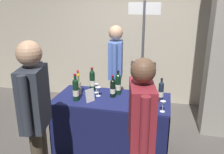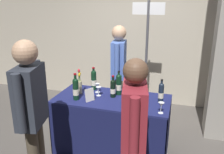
{
  "view_description": "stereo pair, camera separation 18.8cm",
  "coord_description": "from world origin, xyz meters",
  "px_view_note": "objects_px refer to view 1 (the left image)",
  "views": [
    {
      "loc": [
        0.68,
        -2.87,
        2.04
      ],
      "look_at": [
        0.0,
        0.0,
        1.1
      ],
      "focal_mm": 37.81,
      "sensor_mm": 36.0,
      "label": 1
    },
    {
      "loc": [
        0.86,
        -2.82,
        2.04
      ],
      "look_at": [
        0.0,
        0.0,
        1.1
      ],
      "focal_mm": 37.81,
      "sensor_mm": 36.0,
      "label": 2
    }
  ],
  "objects_px": {
    "featured_wine_bottle": "(118,84)",
    "flower_vase": "(78,86)",
    "wine_glass_near_vendor": "(163,104)",
    "wine_glass_near_taster": "(98,90)",
    "display_bottle_0": "(161,91)",
    "taster_foreground_right": "(141,126)",
    "vendor_presenter": "(116,67)",
    "tasting_table": "(112,115)",
    "booth_signpost": "(143,49)",
    "wine_glass_mid": "(96,86)"
  },
  "relations": [
    {
      "from": "wine_glass_near_taster",
      "to": "taster_foreground_right",
      "type": "relative_size",
      "value": 0.08
    },
    {
      "from": "flower_vase",
      "to": "vendor_presenter",
      "type": "bearing_deg",
      "value": 63.65
    },
    {
      "from": "tasting_table",
      "to": "wine_glass_near_vendor",
      "type": "height_order",
      "value": "wine_glass_near_vendor"
    },
    {
      "from": "tasting_table",
      "to": "wine_glass_near_taster",
      "type": "bearing_deg",
      "value": 171.78
    },
    {
      "from": "wine_glass_near_vendor",
      "to": "wine_glass_near_taster",
      "type": "bearing_deg",
      "value": 161.51
    },
    {
      "from": "tasting_table",
      "to": "taster_foreground_right",
      "type": "relative_size",
      "value": 0.97
    },
    {
      "from": "featured_wine_bottle",
      "to": "taster_foreground_right",
      "type": "height_order",
      "value": "taster_foreground_right"
    },
    {
      "from": "featured_wine_bottle",
      "to": "flower_vase",
      "type": "xyz_separation_m",
      "value": [
        -0.55,
        -0.12,
        -0.04
      ]
    },
    {
      "from": "tasting_table",
      "to": "display_bottle_0",
      "type": "distance_m",
      "value": 0.75
    },
    {
      "from": "wine_glass_mid",
      "to": "booth_signpost",
      "type": "relative_size",
      "value": 0.06
    },
    {
      "from": "wine_glass_mid",
      "to": "taster_foreground_right",
      "type": "distance_m",
      "value": 1.33
    },
    {
      "from": "tasting_table",
      "to": "taster_foreground_right",
      "type": "distance_m",
      "value": 1.14
    },
    {
      "from": "display_bottle_0",
      "to": "flower_vase",
      "type": "relative_size",
      "value": 0.87
    },
    {
      "from": "tasting_table",
      "to": "wine_glass_near_vendor",
      "type": "bearing_deg",
      "value": -21.37
    },
    {
      "from": "display_bottle_0",
      "to": "booth_signpost",
      "type": "relative_size",
      "value": 0.15
    },
    {
      "from": "wine_glass_mid",
      "to": "flower_vase",
      "type": "relative_size",
      "value": 0.37
    },
    {
      "from": "featured_wine_bottle",
      "to": "wine_glass_near_taster",
      "type": "xyz_separation_m",
      "value": [
        -0.25,
        -0.13,
        -0.06
      ]
    },
    {
      "from": "featured_wine_bottle",
      "to": "wine_glass_near_vendor",
      "type": "relative_size",
      "value": 2.54
    },
    {
      "from": "wine_glass_mid",
      "to": "wine_glass_near_taster",
      "type": "distance_m",
      "value": 0.13
    },
    {
      "from": "featured_wine_bottle",
      "to": "taster_foreground_right",
      "type": "xyz_separation_m",
      "value": [
        0.44,
        -1.1,
        0.01
      ]
    },
    {
      "from": "wine_glass_near_vendor",
      "to": "flower_vase",
      "type": "height_order",
      "value": "flower_vase"
    },
    {
      "from": "tasting_table",
      "to": "wine_glass_near_taster",
      "type": "relative_size",
      "value": 11.94
    },
    {
      "from": "display_bottle_0",
      "to": "wine_glass_mid",
      "type": "height_order",
      "value": "display_bottle_0"
    },
    {
      "from": "featured_wine_bottle",
      "to": "vendor_presenter",
      "type": "relative_size",
      "value": 0.2
    },
    {
      "from": "flower_vase",
      "to": "booth_signpost",
      "type": "bearing_deg",
      "value": 52.41
    },
    {
      "from": "vendor_presenter",
      "to": "flower_vase",
      "type": "bearing_deg",
      "value": -33.96
    },
    {
      "from": "wine_glass_mid",
      "to": "taster_foreground_right",
      "type": "height_order",
      "value": "taster_foreground_right"
    },
    {
      "from": "taster_foreground_right",
      "to": "flower_vase",
      "type": "bearing_deg",
      "value": 33.85
    },
    {
      "from": "flower_vase",
      "to": "taster_foreground_right",
      "type": "xyz_separation_m",
      "value": [
        0.99,
        -0.98,
        0.05
      ]
    },
    {
      "from": "wine_glass_near_vendor",
      "to": "wine_glass_near_taster",
      "type": "distance_m",
      "value": 0.93
    },
    {
      "from": "flower_vase",
      "to": "taster_foreground_right",
      "type": "bearing_deg",
      "value": -44.57
    },
    {
      "from": "display_bottle_0",
      "to": "booth_signpost",
      "type": "xyz_separation_m",
      "value": [
        -0.36,
        1.0,
        0.36
      ]
    },
    {
      "from": "wine_glass_mid",
      "to": "vendor_presenter",
      "type": "bearing_deg",
      "value": 77.97
    },
    {
      "from": "display_bottle_0",
      "to": "wine_glass_near_vendor",
      "type": "bearing_deg",
      "value": -83.74
    },
    {
      "from": "wine_glass_near_vendor",
      "to": "taster_foreground_right",
      "type": "xyz_separation_m",
      "value": [
        -0.18,
        -0.68,
        0.06
      ]
    },
    {
      "from": "wine_glass_near_vendor",
      "to": "booth_signpost",
      "type": "distance_m",
      "value": 1.43
    },
    {
      "from": "wine_glass_near_vendor",
      "to": "wine_glass_near_taster",
      "type": "xyz_separation_m",
      "value": [
        -0.88,
        0.29,
        -0.0
      ]
    },
    {
      "from": "tasting_table",
      "to": "booth_signpost",
      "type": "height_order",
      "value": "booth_signpost"
    },
    {
      "from": "tasting_table",
      "to": "vendor_presenter",
      "type": "relative_size",
      "value": 0.91
    },
    {
      "from": "wine_glass_mid",
      "to": "vendor_presenter",
      "type": "relative_size",
      "value": 0.08
    },
    {
      "from": "taster_foreground_right",
      "to": "wine_glass_near_taster",
      "type": "bearing_deg",
      "value": 24.04
    },
    {
      "from": "taster_foreground_right",
      "to": "booth_signpost",
      "type": "height_order",
      "value": "booth_signpost"
    },
    {
      "from": "featured_wine_bottle",
      "to": "wine_glass_near_taster",
      "type": "relative_size",
      "value": 2.64
    },
    {
      "from": "featured_wine_bottle",
      "to": "flower_vase",
      "type": "distance_m",
      "value": 0.56
    },
    {
      "from": "vendor_presenter",
      "to": "tasting_table",
      "type": "bearing_deg",
      "value": 1.31
    },
    {
      "from": "featured_wine_bottle",
      "to": "tasting_table",
      "type": "bearing_deg",
      "value": -107.45
    },
    {
      "from": "wine_glass_near_vendor",
      "to": "booth_signpost",
      "type": "height_order",
      "value": "booth_signpost"
    },
    {
      "from": "display_bottle_0",
      "to": "wine_glass_mid",
      "type": "distance_m",
      "value": 0.91
    },
    {
      "from": "wine_glass_near_vendor",
      "to": "taster_foreground_right",
      "type": "height_order",
      "value": "taster_foreground_right"
    },
    {
      "from": "featured_wine_bottle",
      "to": "display_bottle_0",
      "type": "distance_m",
      "value": 0.6
    }
  ]
}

